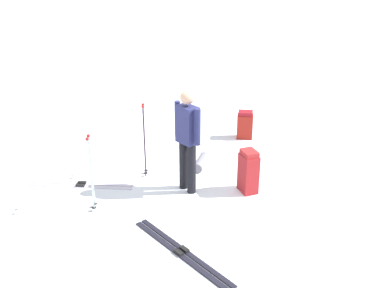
{
  "coord_description": "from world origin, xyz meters",
  "views": [
    {
      "loc": [
        -6.66,
        -1.52,
        3.69
      ],
      "look_at": [
        0.0,
        0.0,
        0.7
      ],
      "focal_mm": 42.52,
      "sensor_mm": 36.0,
      "label": 1
    }
  ],
  "objects_px": {
    "ski_pair_near": "(81,185)",
    "ski_poles_planted_near": "(91,169)",
    "ski_pair_far": "(182,252)",
    "backpack_bright": "(245,125)",
    "skier_standing": "(187,136)",
    "backpack_large_dark": "(248,172)",
    "sleeping_mat_rolled": "(201,162)",
    "ski_poles_planted_far": "(144,137)"
  },
  "relations": [
    {
      "from": "skier_standing",
      "to": "sleeping_mat_rolled",
      "type": "height_order",
      "value": "skier_standing"
    },
    {
      "from": "ski_pair_far",
      "to": "backpack_large_dark",
      "type": "xyz_separation_m",
      "value": [
        1.82,
        -0.66,
        0.34
      ]
    },
    {
      "from": "skier_standing",
      "to": "ski_pair_near",
      "type": "bearing_deg",
      "value": 98.53
    },
    {
      "from": "ski_pair_near",
      "to": "ski_poles_planted_near",
      "type": "relative_size",
      "value": 1.44
    },
    {
      "from": "sleeping_mat_rolled",
      "to": "skier_standing",
      "type": "bearing_deg",
      "value": 177.19
    },
    {
      "from": "skier_standing",
      "to": "ski_pair_far",
      "type": "xyz_separation_m",
      "value": [
        -1.65,
        -0.31,
        -0.94
      ]
    },
    {
      "from": "ski_pair_far",
      "to": "ski_poles_planted_near",
      "type": "relative_size",
      "value": 1.32
    },
    {
      "from": "ski_pair_near",
      "to": "ski_poles_planted_near",
      "type": "xyz_separation_m",
      "value": [
        -0.63,
        -0.52,
        0.66
      ]
    },
    {
      "from": "backpack_large_dark",
      "to": "ski_poles_planted_near",
      "type": "xyz_separation_m",
      "value": [
        -1.07,
        2.21,
        0.32
      ]
    },
    {
      "from": "ski_poles_planted_near",
      "to": "ski_poles_planted_far",
      "type": "distance_m",
      "value": 1.32
    },
    {
      "from": "sleeping_mat_rolled",
      "to": "ski_pair_near",
      "type": "bearing_deg",
      "value": 122.16
    },
    {
      "from": "ski_pair_near",
      "to": "sleeping_mat_rolled",
      "type": "distance_m",
      "value": 2.14
    },
    {
      "from": "skier_standing",
      "to": "backpack_bright",
      "type": "height_order",
      "value": "skier_standing"
    },
    {
      "from": "ski_pair_far",
      "to": "sleeping_mat_rolled",
      "type": "distance_m",
      "value": 2.54
    },
    {
      "from": "ski_poles_planted_far",
      "to": "ski_pair_near",
      "type": "bearing_deg",
      "value": 123.56
    },
    {
      "from": "ski_pair_near",
      "to": "sleeping_mat_rolled",
      "type": "height_order",
      "value": "sleeping_mat_rolled"
    },
    {
      "from": "ski_pair_near",
      "to": "ski_poles_planted_far",
      "type": "distance_m",
      "value": 1.33
    },
    {
      "from": "ski_pair_far",
      "to": "ski_poles_planted_near",
      "type": "bearing_deg",
      "value": 64.25
    },
    {
      "from": "ski_pair_far",
      "to": "sleeping_mat_rolled",
      "type": "bearing_deg",
      "value": 6.03
    },
    {
      "from": "ski_poles_planted_far",
      "to": "sleeping_mat_rolled",
      "type": "bearing_deg",
      "value": -59.37
    },
    {
      "from": "skier_standing",
      "to": "backpack_bright",
      "type": "relative_size",
      "value": 2.93
    },
    {
      "from": "skier_standing",
      "to": "ski_pair_far",
      "type": "distance_m",
      "value": 1.92
    },
    {
      "from": "ski_poles_planted_far",
      "to": "backpack_large_dark",
      "type": "bearing_deg",
      "value": -95.69
    },
    {
      "from": "ski_pair_far",
      "to": "ski_poles_planted_far",
      "type": "bearing_deg",
      "value": 29.76
    },
    {
      "from": "backpack_bright",
      "to": "ski_poles_planted_far",
      "type": "xyz_separation_m",
      "value": [
        -2.07,
        1.48,
        0.44
      ]
    },
    {
      "from": "skier_standing",
      "to": "backpack_large_dark",
      "type": "bearing_deg",
      "value": -79.75
    },
    {
      "from": "backpack_bright",
      "to": "sleeping_mat_rolled",
      "type": "relative_size",
      "value": 1.06
    },
    {
      "from": "ski_poles_planted_near",
      "to": "sleeping_mat_rolled",
      "type": "height_order",
      "value": "ski_poles_planted_near"
    },
    {
      "from": "backpack_bright",
      "to": "ski_poles_planted_near",
      "type": "distance_m",
      "value": 3.84
    },
    {
      "from": "skier_standing",
      "to": "ski_poles_planted_far",
      "type": "bearing_deg",
      "value": 67.05
    },
    {
      "from": "skier_standing",
      "to": "backpack_large_dark",
      "type": "height_order",
      "value": "skier_standing"
    },
    {
      "from": "backpack_large_dark",
      "to": "backpack_bright",
      "type": "distance_m",
      "value": 2.27
    },
    {
      "from": "backpack_large_dark",
      "to": "ski_poles_planted_near",
      "type": "distance_m",
      "value": 2.48
    },
    {
      "from": "ski_pair_far",
      "to": "ski_poles_planted_far",
      "type": "distance_m",
      "value": 2.41
    },
    {
      "from": "backpack_bright",
      "to": "sleeping_mat_rolled",
      "type": "xyz_separation_m",
      "value": [
        -1.55,
        0.61,
        -0.19
      ]
    },
    {
      "from": "ski_poles_planted_far",
      "to": "sleeping_mat_rolled",
      "type": "height_order",
      "value": "ski_poles_planted_far"
    },
    {
      "from": "ski_pair_far",
      "to": "sleeping_mat_rolled",
      "type": "xyz_separation_m",
      "value": [
        2.52,
        0.27,
        0.08
      ]
    },
    {
      "from": "backpack_large_dark",
      "to": "backpack_bright",
      "type": "relative_size",
      "value": 1.25
    },
    {
      "from": "backpack_bright",
      "to": "skier_standing",
      "type": "bearing_deg",
      "value": 164.99
    },
    {
      "from": "skier_standing",
      "to": "ski_poles_planted_far",
      "type": "relative_size",
      "value": 1.3
    },
    {
      "from": "skier_standing",
      "to": "ski_poles_planted_near",
      "type": "relative_size",
      "value": 1.4
    },
    {
      "from": "ski_pair_near",
      "to": "sleeping_mat_rolled",
      "type": "relative_size",
      "value": 3.17
    }
  ]
}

